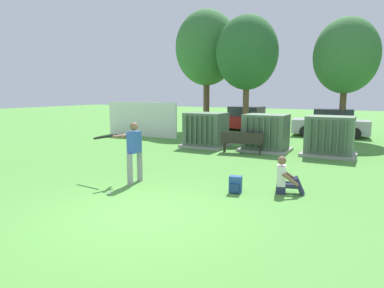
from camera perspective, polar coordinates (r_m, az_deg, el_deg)
name	(u,v)px	position (r m, az deg, el deg)	size (l,w,h in m)	color
ground_plane	(142,215)	(7.43, -8.42, -11.69)	(96.00, 96.00, 0.00)	#51933D
fence_panel	(141,119)	(20.17, -8.51, 4.13)	(4.80, 0.12, 2.00)	white
transformer_west	(206,130)	(16.10, 2.34, 2.33)	(2.10, 1.70, 1.62)	#9E9B93
transformer_mid_west	(266,133)	(15.26, 12.33, 1.78)	(2.10, 1.70, 1.62)	#9E9B93
transformer_mid_east	(330,137)	(14.90, 22.15, 1.18)	(2.10, 1.70, 1.62)	#9E9B93
park_bench	(242,141)	(14.48, 8.41, 0.51)	(1.84, 0.73, 0.92)	#2D2823
batter	(133,149)	(9.77, -9.94, -0.85)	(1.61, 0.72, 1.74)	gray
sports_ball	(109,193)	(8.94, -13.73, -8.00)	(0.09, 0.09, 0.09)	white
seated_spectator	(285,179)	(9.06, 15.41, -5.67)	(0.78, 0.63, 0.96)	#282D4C
backpack	(235,185)	(8.86, 7.32, -6.82)	(0.35, 0.31, 0.44)	#264C8C
tree_left	(207,48)	(23.59, 2.49, 15.79)	(4.19, 4.19, 8.00)	brown
tree_center_left	(247,53)	(21.45, 9.24, 14.88)	(3.75, 3.75, 7.17)	brown
tree_center_right	(346,56)	(20.89, 24.50, 13.33)	(3.46, 3.46, 6.61)	brown
parked_car_leftmost	(245,119)	(23.38, 8.87, 4.14)	(4.32, 2.17, 1.62)	maroon
parked_car_left_of_center	(331,124)	(21.48, 22.33, 3.19)	(4.35, 2.23, 1.62)	#B2B2B7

